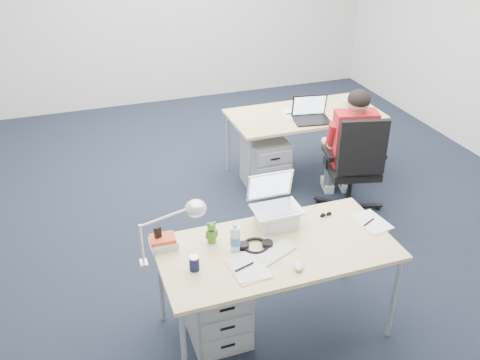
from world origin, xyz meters
name	(u,v)px	position (x,y,z in m)	size (l,w,h in m)	color
floor	(258,219)	(0.00, 0.00, 0.00)	(7.00, 7.00, 0.00)	black
room	(262,44)	(0.00, 0.00, 1.71)	(6.02, 7.02, 2.80)	beige
desk_near	(277,252)	(-0.41, -1.39, 0.68)	(1.60, 0.80, 0.73)	tan
desk_far	(304,117)	(0.79, 0.71, 0.68)	(1.60, 0.80, 0.73)	tan
office_chair	(351,186)	(0.89, -0.19, 0.30)	(0.82, 0.82, 1.07)	black
seated_person	(349,147)	(0.92, -0.02, 0.64)	(0.49, 0.73, 1.26)	#AA181D
drawer_pedestal_near	(216,303)	(-0.83, -1.30, 0.28)	(0.40, 0.50, 0.55)	#979B9C
drawer_pedestal_far	(265,163)	(0.30, 0.59, 0.28)	(0.40, 0.50, 0.55)	#979B9C
silver_laptop	(277,204)	(-0.32, -1.15, 0.91)	(0.34, 0.27, 0.36)	silver
wireless_keyboard	(276,253)	(-0.45, -1.46, 0.74)	(0.29, 0.12, 0.01)	white
computer_mouse	(299,266)	(-0.37, -1.65, 0.75)	(0.07, 0.11, 0.04)	white
headphones	(256,245)	(-0.55, -1.35, 0.75)	(0.24, 0.18, 0.04)	black
can_koozie	(194,263)	(-1.00, -1.45, 0.78)	(0.06, 0.06, 0.10)	#121639
water_bottle	(235,238)	(-0.69, -1.34, 0.84)	(0.07, 0.07, 0.21)	silver
bear_figurine	(212,232)	(-0.81, -1.19, 0.81)	(0.09, 0.07, 0.16)	#296C1C
book_stack	(163,242)	(-1.13, -1.14, 0.77)	(0.18, 0.13, 0.08)	silver
cordless_phone	(158,237)	(-1.16, -1.13, 0.81)	(0.04, 0.03, 0.16)	black
papers_left	(247,268)	(-0.68, -1.54, 0.74)	(0.21, 0.31, 0.01)	#FFDF93
papers_right	(371,223)	(0.34, -1.35, 0.73)	(0.19, 0.28, 0.01)	#FFDF93
sunglasses	(326,215)	(0.07, -1.16, 0.74)	(0.09, 0.04, 0.02)	black
desk_lamp	(163,235)	(-1.16, -1.33, 0.96)	(0.40, 0.15, 0.45)	silver
dark_laptop	(313,109)	(0.76, 0.48, 0.86)	(0.36, 0.35, 0.26)	black
far_cup	(344,104)	(1.26, 0.71, 0.78)	(0.07, 0.07, 0.09)	white
far_papers	(293,114)	(0.66, 0.72, 0.73)	(0.21, 0.30, 0.01)	white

